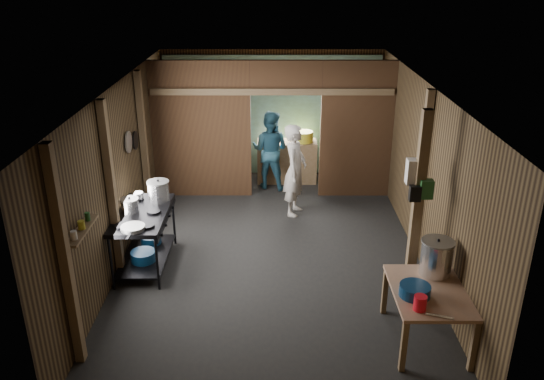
{
  "coord_description": "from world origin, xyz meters",
  "views": [
    {
      "loc": [
        0.01,
        -7.61,
        4.2
      ],
      "look_at": [
        0.0,
        -0.2,
        1.1
      ],
      "focal_mm": 35.98,
      "sensor_mm": 36.0,
      "label": 1
    }
  ],
  "objects_px": {
    "prep_table": "(426,315)",
    "stock_pot": "(436,258)",
    "pink_bucket": "(420,303)",
    "gas_range": "(145,239)",
    "yellow_tub": "(304,136)",
    "stove_pot_large": "(159,192)",
    "cook": "(295,170)"
  },
  "relations": [
    {
      "from": "prep_table",
      "to": "stock_pot",
      "type": "distance_m",
      "value": 0.69
    },
    {
      "from": "prep_table",
      "to": "pink_bucket",
      "type": "height_order",
      "value": "pink_bucket"
    },
    {
      "from": "gas_range",
      "to": "yellow_tub",
      "type": "height_order",
      "value": "yellow_tub"
    },
    {
      "from": "stove_pot_large",
      "to": "cook",
      "type": "xyz_separation_m",
      "value": [
        2.11,
        1.41,
        -0.18
      ]
    },
    {
      "from": "prep_table",
      "to": "pink_bucket",
      "type": "distance_m",
      "value": 0.61
    },
    {
      "from": "prep_table",
      "to": "gas_range",
      "type": "bearing_deg",
      "value": 154.76
    },
    {
      "from": "gas_range",
      "to": "yellow_tub",
      "type": "bearing_deg",
      "value": 53.75
    },
    {
      "from": "stove_pot_large",
      "to": "stock_pot",
      "type": "distance_m",
      "value": 4.12
    },
    {
      "from": "stove_pot_large",
      "to": "cook",
      "type": "distance_m",
      "value": 2.55
    },
    {
      "from": "gas_range",
      "to": "pink_bucket",
      "type": "height_order",
      "value": "same"
    },
    {
      "from": "gas_range",
      "to": "pink_bucket",
      "type": "xyz_separation_m",
      "value": [
        3.5,
        -2.13,
        0.35
      ]
    },
    {
      "from": "stove_pot_large",
      "to": "pink_bucket",
      "type": "bearing_deg",
      "value": -37.57
    },
    {
      "from": "prep_table",
      "to": "stove_pot_large",
      "type": "height_order",
      "value": "stove_pot_large"
    },
    {
      "from": "stock_pot",
      "to": "cook",
      "type": "relative_size",
      "value": 0.28
    },
    {
      "from": "prep_table",
      "to": "yellow_tub",
      "type": "xyz_separation_m",
      "value": [
        -1.19,
        5.18,
        0.61
      ]
    },
    {
      "from": "prep_table",
      "to": "yellow_tub",
      "type": "distance_m",
      "value": 5.35
    },
    {
      "from": "gas_range",
      "to": "cook",
      "type": "xyz_separation_m",
      "value": [
        2.28,
        1.84,
        0.4
      ]
    },
    {
      "from": "cook",
      "to": "gas_range",
      "type": "bearing_deg",
      "value": 144.68
    },
    {
      "from": "prep_table",
      "to": "cook",
      "type": "bearing_deg",
      "value": 111.65
    },
    {
      "from": "stock_pot",
      "to": "cook",
      "type": "xyz_separation_m",
      "value": [
        -1.58,
        3.22,
        -0.08
      ]
    },
    {
      "from": "prep_table",
      "to": "yellow_tub",
      "type": "relative_size",
      "value": 3.09
    },
    {
      "from": "pink_bucket",
      "to": "cook",
      "type": "distance_m",
      "value": 4.16
    },
    {
      "from": "gas_range",
      "to": "stove_pot_large",
      "type": "xyz_separation_m",
      "value": [
        0.17,
        0.43,
        0.58
      ]
    },
    {
      "from": "gas_range",
      "to": "pink_bucket",
      "type": "bearing_deg",
      "value": -31.37
    },
    {
      "from": "pink_bucket",
      "to": "prep_table",
      "type": "bearing_deg",
      "value": 61.07
    },
    {
      "from": "yellow_tub",
      "to": "prep_table",
      "type": "bearing_deg",
      "value": -77.03
    },
    {
      "from": "prep_table",
      "to": "cook",
      "type": "height_order",
      "value": "cook"
    },
    {
      "from": "pink_bucket",
      "to": "cook",
      "type": "bearing_deg",
      "value": 106.98
    },
    {
      "from": "stove_pot_large",
      "to": "yellow_tub",
      "type": "distance_m",
      "value": 3.81
    },
    {
      "from": "yellow_tub",
      "to": "pink_bucket",
      "type": "bearing_deg",
      "value": -80.0
    },
    {
      "from": "cook",
      "to": "prep_table",
      "type": "bearing_deg",
      "value": -142.55
    },
    {
      "from": "stove_pot_large",
      "to": "pink_bucket",
      "type": "relative_size",
      "value": 1.96
    }
  ]
}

